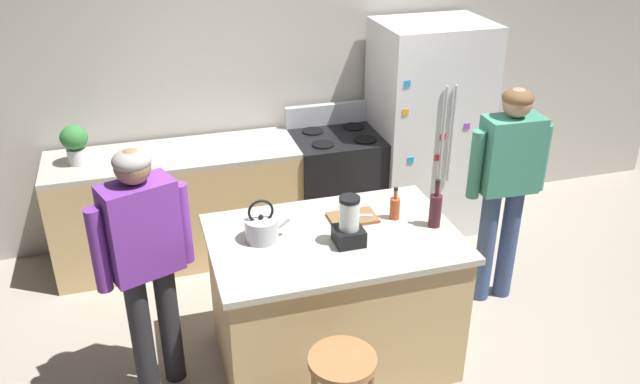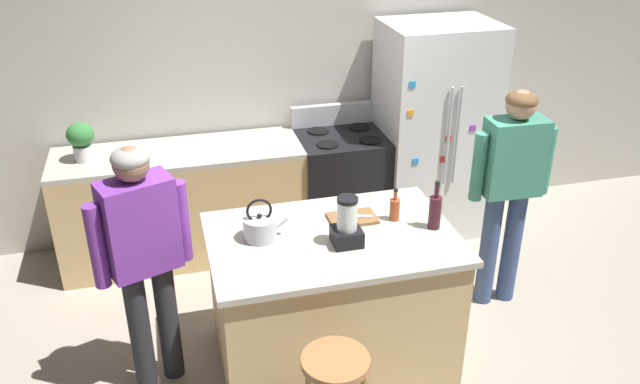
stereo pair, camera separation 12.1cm
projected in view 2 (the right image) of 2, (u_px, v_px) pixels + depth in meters
ground_plane at (331, 356)px, 4.36m from camera, size 14.00×14.00×0.00m
back_wall at (270, 77)px, 5.43m from camera, size 8.00×0.10×2.70m
kitchen_island at (332, 299)px, 4.14m from camera, size 1.50×0.99×0.94m
back_counter_run at (187, 204)px, 5.30m from camera, size 2.00×0.64×0.94m
refrigerator at (433, 131)px, 5.53m from camera, size 0.90×0.73×1.83m
stove_range at (343, 186)px, 5.57m from camera, size 0.76×0.65×1.12m
person_by_island_left at (143, 249)px, 3.73m from camera, size 0.58×0.34×1.61m
person_by_sink_right at (510, 180)px, 4.49m from camera, size 0.59×0.24×1.64m
bar_stool at (335, 381)px, 3.40m from camera, size 0.36×0.36×0.68m
potted_plant at (81, 139)px, 4.85m from camera, size 0.20×0.20×0.30m
blender_appliance at (347, 225)px, 3.80m from camera, size 0.17×0.17×0.31m
bottle_cooking_sauce at (395, 209)px, 4.08m from camera, size 0.06×0.06×0.22m
bottle_wine at (435, 211)px, 3.97m from camera, size 0.08×0.08×0.32m
tea_kettle at (260, 227)px, 3.87m from camera, size 0.28×0.20×0.27m
cutting_board at (352, 218)px, 4.11m from camera, size 0.30×0.20×0.02m
chef_knife at (355, 216)px, 4.11m from camera, size 0.22×0.10×0.01m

